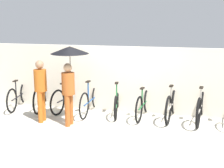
% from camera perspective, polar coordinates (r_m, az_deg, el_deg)
% --- Properties ---
extents(ground_plane, '(30.00, 30.00, 0.00)m').
position_cam_1_polar(ground_plane, '(7.28, -1.94, -9.48)').
color(ground_plane, beige).
extents(back_wall, '(13.99, 0.12, 1.87)m').
position_cam_1_polar(back_wall, '(8.86, 1.38, 0.87)').
color(back_wall, beige).
rests_on(back_wall, ground).
extents(parked_bicycle_0, '(0.44, 1.71, 1.03)m').
position_cam_1_polar(parked_bicycle_0, '(9.72, -16.67, -2.03)').
color(parked_bicycle_0, black).
rests_on(parked_bicycle_0, ground).
extents(parked_bicycle_1, '(0.46, 1.78, 1.10)m').
position_cam_1_polar(parked_bicycle_1, '(9.44, -12.50, -2.13)').
color(parked_bicycle_1, black).
rests_on(parked_bicycle_1, ground).
extents(parked_bicycle_2, '(0.47, 1.70, 1.08)m').
position_cam_1_polar(parked_bicycle_2, '(9.14, -8.25, -2.48)').
color(parked_bicycle_2, black).
rests_on(parked_bicycle_2, ground).
extents(parked_bicycle_3, '(0.44, 1.81, 0.98)m').
position_cam_1_polar(parked_bicycle_3, '(8.82, -3.93, -2.91)').
color(parked_bicycle_3, black).
rests_on(parked_bicycle_3, ground).
extents(parked_bicycle_4, '(0.44, 1.65, 1.06)m').
position_cam_1_polar(parked_bicycle_4, '(8.70, 0.92, -3.31)').
color(parked_bicycle_4, black).
rests_on(parked_bicycle_4, ground).
extents(parked_bicycle_5, '(0.44, 1.68, 1.02)m').
position_cam_1_polar(parked_bicycle_5, '(8.49, 5.76, -3.64)').
color(parked_bicycle_5, black).
rests_on(parked_bicycle_5, ground).
extents(parked_bicycle_6, '(0.44, 1.74, 1.04)m').
position_cam_1_polar(parked_bicycle_6, '(8.45, 10.84, -3.73)').
color(parked_bicycle_6, black).
rests_on(parked_bicycle_6, ground).
extents(parked_bicycle_7, '(0.46, 1.87, 0.99)m').
position_cam_1_polar(parked_bicycle_7, '(8.43, 15.93, -3.99)').
color(parked_bicycle_7, black).
rests_on(parked_bicycle_7, ground).
extents(pedestrian_leading, '(0.32, 0.32, 1.61)m').
position_cam_1_polar(pedestrian_leading, '(8.17, -12.92, -0.44)').
color(pedestrian_leading, '#B25619').
rests_on(pedestrian_leading, ground).
extents(pedestrian_center, '(0.95, 0.95, 1.98)m').
position_cam_1_polar(pedestrian_center, '(7.73, -7.83, 3.54)').
color(pedestrian_center, '#9E4C1E').
rests_on(pedestrian_center, ground).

